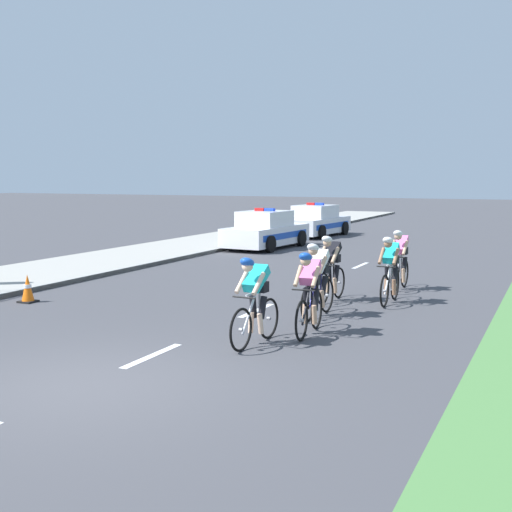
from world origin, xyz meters
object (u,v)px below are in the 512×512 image
(police_car_second, at_px, (316,222))
(cyclist_fourth, at_px, (331,267))
(cyclist_fifth, at_px, (390,269))
(cyclist_third, at_px, (318,279))
(cyclist_sixth, at_px, (400,259))
(cyclist_lead, at_px, (255,299))
(police_car_nearest, at_px, (266,231))
(traffic_cone_near, at_px, (28,289))
(cyclist_second, at_px, (309,292))

(police_car_second, bearing_deg, cyclist_fourth, -69.24)
(cyclist_fifth, bearing_deg, cyclist_third, -115.80)
(cyclist_fifth, height_order, cyclist_sixth, same)
(cyclist_lead, xyz_separation_m, cyclist_third, (0.19, 2.62, 0.00))
(cyclist_lead, height_order, cyclist_third, same)
(cyclist_sixth, xyz_separation_m, police_car_nearest, (-7.07, 7.71, -0.11))
(cyclist_third, height_order, cyclist_fourth, same)
(cyclist_lead, distance_m, police_car_second, 21.05)
(cyclist_lead, xyz_separation_m, cyclist_fourth, (-0.10, 4.35, 0.00))
(cyclist_sixth, distance_m, traffic_cone_near, 8.94)
(cyclist_lead, bearing_deg, cyclist_third, 85.80)
(cyclist_third, bearing_deg, traffic_cone_near, -169.28)
(police_car_nearest, distance_m, police_car_second, 5.90)
(cyclist_fourth, bearing_deg, cyclist_sixth, 63.78)
(police_car_second, distance_m, traffic_cone_near, 18.77)
(cyclist_lead, distance_m, cyclist_fifth, 4.81)
(cyclist_third, xyz_separation_m, cyclist_fifth, (0.99, 2.04, 0.00))
(cyclist_lead, bearing_deg, traffic_cone_near, 167.56)
(traffic_cone_near, bearing_deg, cyclist_fourth, 25.51)
(cyclist_third, height_order, police_car_nearest, police_car_nearest)
(cyclist_fifth, height_order, police_car_nearest, police_car_nearest)
(cyclist_lead, relative_size, cyclist_fifth, 1.00)
(cyclist_third, distance_m, cyclist_sixth, 4.00)
(cyclist_fourth, distance_m, police_car_second, 16.90)
(cyclist_second, distance_m, cyclist_fourth, 3.34)
(cyclist_lead, xyz_separation_m, police_car_second, (-6.09, 20.15, -0.11))
(cyclist_lead, distance_m, police_car_nearest, 15.50)
(cyclist_sixth, height_order, police_car_nearest, police_car_nearest)
(cyclist_fifth, bearing_deg, cyclist_sixth, 96.07)
(cyclist_lead, height_order, police_car_nearest, police_car_nearest)
(cyclist_second, distance_m, cyclist_fifth, 3.64)
(cyclist_fourth, xyz_separation_m, police_car_second, (-5.99, 15.80, -0.11))
(cyclist_second, height_order, cyclist_sixth, same)
(police_car_nearest, bearing_deg, police_car_second, 90.00)
(cyclist_fifth, relative_size, traffic_cone_near, 2.69)
(cyclist_fourth, relative_size, cyclist_sixth, 1.00)
(cyclist_fifth, height_order, traffic_cone_near, cyclist_fifth)
(cyclist_fourth, relative_size, traffic_cone_near, 2.69)
(cyclist_second, relative_size, cyclist_fourth, 1.00)
(cyclist_third, bearing_deg, police_car_nearest, 118.37)
(cyclist_fourth, xyz_separation_m, police_car_nearest, (-5.99, 9.90, -0.11))
(cyclist_third, distance_m, police_car_nearest, 13.22)
(cyclist_third, relative_size, traffic_cone_near, 2.69)
(police_car_nearest, height_order, traffic_cone_near, police_car_nearest)
(cyclist_fifth, xyz_separation_m, police_car_second, (-7.27, 15.49, -0.11))
(traffic_cone_near, bearing_deg, cyclist_fifth, 23.61)
(cyclist_third, bearing_deg, cyclist_lead, -94.20)
(police_car_second, bearing_deg, cyclist_sixth, -62.54)
(cyclist_second, xyz_separation_m, traffic_cone_near, (-6.89, 0.31, -0.48))
(police_car_nearest, distance_m, traffic_cone_near, 12.87)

